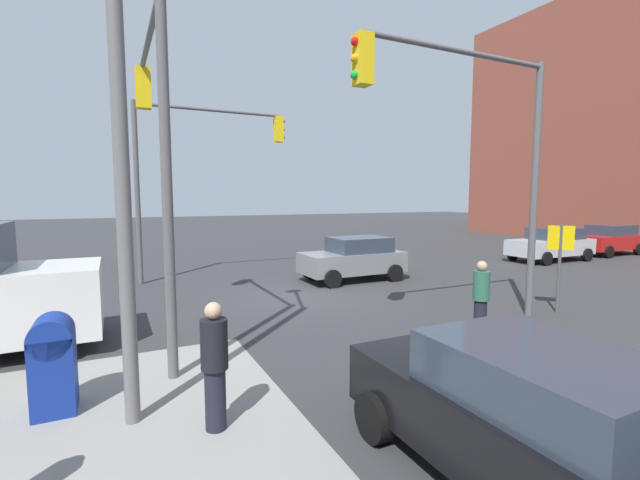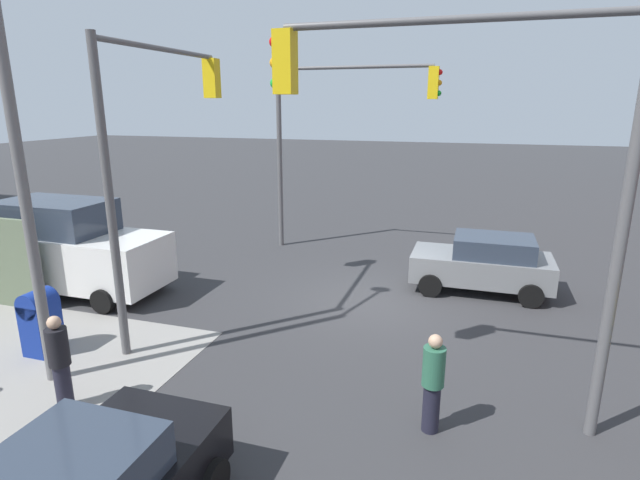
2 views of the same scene
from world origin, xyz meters
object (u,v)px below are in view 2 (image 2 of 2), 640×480
(mailbox_blue, at_px, (40,320))
(van_white_delivery, at_px, (68,248))
(pedestrian_waiting, at_px, (60,361))
(sedan_gray, at_px, (484,263))
(traffic_signal_ne_corner, at_px, (157,132))
(pedestrian_walking_north, at_px, (433,382))
(street_lamp_corner, at_px, (36,133))
(traffic_signal_se_corner, at_px, (338,121))
(traffic_signal_nw_corner, at_px, (477,142))

(mailbox_blue, xyz_separation_m, van_white_delivery, (2.22, -3.20, 0.52))
(pedestrian_waiting, bearing_deg, sedan_gray, 153.22)
(traffic_signal_ne_corner, relative_size, mailbox_blue, 4.55)
(traffic_signal_ne_corner, bearing_deg, mailbox_blue, 53.04)
(traffic_signal_ne_corner, distance_m, pedestrian_walking_north, 7.87)
(traffic_signal_ne_corner, bearing_deg, street_lamp_corner, 77.69)
(street_lamp_corner, distance_m, pedestrian_walking_north, 8.05)
(pedestrian_walking_north, bearing_deg, street_lamp_corner, 30.25)
(traffic_signal_se_corner, relative_size, van_white_delivery, 1.20)
(traffic_signal_nw_corner, distance_m, van_white_delivery, 11.62)
(traffic_signal_ne_corner, distance_m, van_white_delivery, 5.21)
(traffic_signal_nw_corner, xyz_separation_m, mailbox_blue, (8.57, 0.50, -3.87))
(pedestrian_waiting, bearing_deg, traffic_signal_nw_corner, 120.49)
(traffic_signal_nw_corner, relative_size, pedestrian_walking_north, 3.79)
(sedan_gray, xyz_separation_m, van_white_delivery, (11.21, 3.54, 0.44))
(sedan_gray, relative_size, pedestrian_walking_north, 2.24)
(traffic_signal_nw_corner, bearing_deg, sedan_gray, -93.91)
(street_lamp_corner, bearing_deg, mailbox_blue, -21.96)
(sedan_gray, bearing_deg, traffic_signal_se_corner, -28.40)
(sedan_gray, relative_size, van_white_delivery, 0.71)
(sedan_gray, height_order, van_white_delivery, van_white_delivery)
(traffic_signal_nw_corner, distance_m, pedestrian_walking_north, 3.83)
(van_white_delivery, distance_m, pedestrian_walking_north, 10.96)
(mailbox_blue, relative_size, sedan_gray, 0.37)
(traffic_signal_ne_corner, relative_size, pedestrian_walking_north, 3.79)
(van_white_delivery, bearing_deg, traffic_signal_nw_corner, 165.95)
(van_white_delivery, relative_size, pedestrian_walking_north, 3.15)
(traffic_signal_nw_corner, relative_size, pedestrian_waiting, 3.71)
(traffic_signal_se_corner, height_order, street_lamp_corner, street_lamp_corner)
(van_white_delivery, bearing_deg, pedestrian_walking_north, 161.92)
(street_lamp_corner, xyz_separation_m, mailbox_blue, (1.11, -0.45, -3.94))
(pedestrian_waiting, distance_m, pedestrian_walking_north, 6.33)
(traffic_signal_nw_corner, relative_size, traffic_signal_se_corner, 1.00)
(traffic_signal_nw_corner, relative_size, street_lamp_corner, 0.81)
(traffic_signal_se_corner, bearing_deg, traffic_signal_nw_corner, 117.48)
(mailbox_blue, bearing_deg, traffic_signal_ne_corner, -126.96)
(traffic_signal_se_corner, relative_size, street_lamp_corner, 0.81)
(pedestrian_walking_north, bearing_deg, traffic_signal_se_corner, -37.79)
(sedan_gray, bearing_deg, traffic_signal_ne_corner, 31.55)
(traffic_signal_se_corner, height_order, mailbox_blue, traffic_signal_se_corner)
(street_lamp_corner, height_order, pedestrian_walking_north, street_lamp_corner)
(traffic_signal_nw_corner, relative_size, mailbox_blue, 4.55)
(pedestrian_waiting, bearing_deg, traffic_signal_se_corner, -176.18)
(van_white_delivery, height_order, pedestrian_walking_north, van_white_delivery)
(street_lamp_corner, bearing_deg, pedestrian_walking_north, -178.00)
(street_lamp_corner, bearing_deg, sedan_gray, -137.66)
(traffic_signal_se_corner, xyz_separation_m, traffic_signal_ne_corner, (2.19, 7.24, -0.06))
(traffic_signal_ne_corner, relative_size, sedan_gray, 1.69)
(street_lamp_corner, height_order, mailbox_blue, street_lamp_corner)
(pedestrian_waiting, bearing_deg, traffic_signal_ne_corner, -161.88)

